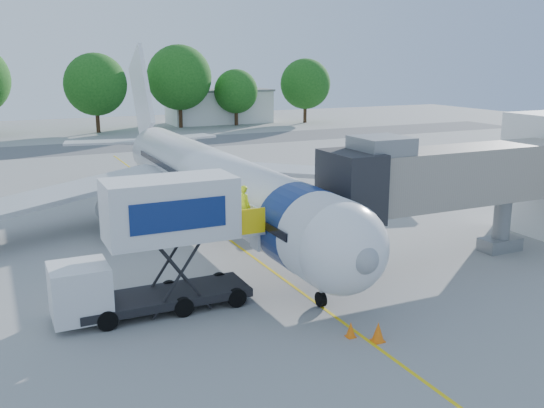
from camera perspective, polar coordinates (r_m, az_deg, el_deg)
name	(u,v)px	position (r m, az deg, el deg)	size (l,w,h in m)	color
ground	(236,245)	(33.85, -3.39, -3.85)	(160.00, 160.00, 0.00)	gray
guidance_line	(236,245)	(33.85, -3.39, -3.85)	(0.15, 70.00, 0.01)	yellow
taxiway_strip	(102,147)	(73.70, -15.69, 5.17)	(120.00, 10.00, 0.01)	#59595B
aircraft	(210,180)	(36.87, -5.84, 2.28)	(34.17, 37.73, 11.35)	white
jet_bridge	(438,179)	(30.97, 15.39, 2.33)	(13.90, 3.20, 6.60)	gray
catering_hiloader	(155,246)	(24.82, -10.91, -3.93)	(8.50, 2.44, 5.50)	black
ground_tug	(437,342)	(21.97, 15.26, -12.44)	(3.47, 2.45, 1.26)	silver
safety_cone_a	(378,332)	(22.96, 9.95, -11.80)	(0.47, 0.47, 0.75)	orange
safety_cone_b	(351,330)	(23.17, 7.42, -11.66)	(0.37, 0.37, 0.60)	orange
outbuilding_right	(219,106)	(98.36, -4.99, 9.16)	(16.40, 7.40, 5.30)	silver
tree_d	(95,84)	(88.09, -16.29, 10.75)	(8.55, 8.55, 10.90)	#382314
tree_e	(179,77)	(91.94, -8.72, 11.69)	(9.51, 9.51, 12.12)	#382314
tree_f	(236,91)	(94.44, -3.41, 10.54)	(6.70, 6.70, 8.55)	#382314
tree_g	(305,84)	(98.23, 3.16, 11.22)	(7.95, 7.95, 10.13)	#382314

